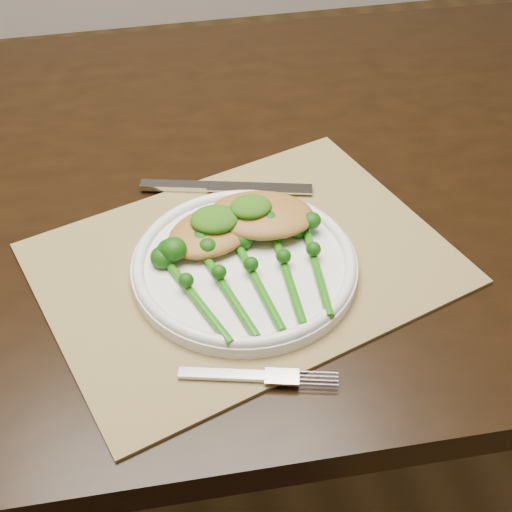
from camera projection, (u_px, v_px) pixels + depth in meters
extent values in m
plane|color=brown|center=(149.00, 445.00, 1.52)|extent=(4.00, 4.00, 0.00)
cube|color=black|center=(163.00, 191.00, 0.98)|extent=(1.63, 0.95, 0.04)
cube|color=olive|center=(245.00, 263.00, 0.84)|extent=(0.55, 0.47, 0.00)
cylinder|color=white|center=(245.00, 266.00, 0.82)|extent=(0.26, 0.26, 0.02)
torus|color=white|center=(244.00, 261.00, 0.82)|extent=(0.26, 0.26, 0.01)
cube|color=silver|center=(175.00, 186.00, 0.94)|extent=(0.09, 0.04, 0.01)
cube|color=silver|center=(259.00, 188.00, 0.93)|extent=(0.14, 0.05, 0.00)
cube|color=silver|center=(223.00, 375.00, 0.71)|extent=(0.09, 0.03, 0.00)
ellipsoid|color=#AA7631|center=(213.00, 230.00, 0.84)|extent=(0.14, 0.13, 0.02)
ellipsoid|color=#AA7631|center=(261.00, 215.00, 0.85)|extent=(0.14, 0.12, 0.03)
ellipsoid|color=#1C4A0A|center=(215.00, 219.00, 0.83)|extent=(0.06, 0.05, 0.02)
ellipsoid|color=#1C4A0A|center=(251.00, 207.00, 0.84)|extent=(0.05, 0.04, 0.02)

